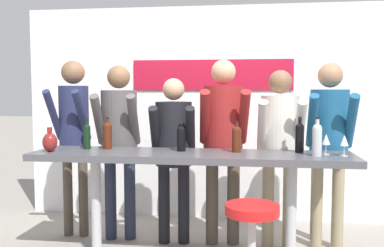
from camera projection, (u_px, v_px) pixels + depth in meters
The scene contains 18 objects.
back_wall at pixel (207, 113), 5.14m from camera, with size 4.42×0.12×2.53m.
tasting_table at pixel (191, 168), 3.77m from camera, with size 2.82×0.60×0.99m.
bar_stool at pixel (252, 238), 3.05m from camera, with size 0.41×0.41×0.73m.
person_far_left at pixel (74, 125), 4.44m from camera, with size 0.38×0.54×1.84m.
person_left at pixel (119, 132), 4.34m from camera, with size 0.48×0.59×1.79m.
person_center_left at pixel (174, 142), 4.23m from camera, with size 0.47×0.56×1.66m.
person_center at pixel (223, 131), 4.20m from camera, with size 0.51×0.62×1.84m.
person_center_right at pixel (280, 139), 4.11m from camera, with size 0.44×0.54×1.73m.
person_right at pixel (329, 134), 4.08m from camera, with size 0.45×0.57×1.80m.
wine_bottle_0 at pixel (87, 135), 3.98m from camera, with size 0.06×0.06×0.29m.
wine_bottle_1 at pixel (108, 134), 3.99m from camera, with size 0.08×0.08×0.30m.
wine_bottle_2 at pixel (237, 138), 3.78m from camera, with size 0.08×0.08×0.27m.
wine_bottle_3 at pixel (317, 138), 3.54m from camera, with size 0.08×0.08×0.33m.
wine_bottle_4 at pixel (300, 136), 3.76m from camera, with size 0.08×0.08×0.32m.
wine_bottle_5 at pixel (181, 137), 3.84m from camera, with size 0.08×0.08×0.26m.
wine_glass_0 at pixel (326, 140), 3.63m from camera, with size 0.07×0.07×0.18m.
wine_glass_1 at pixel (344, 141), 3.55m from camera, with size 0.07×0.07×0.18m.
decorative_vase at pixel (50, 142), 3.80m from camera, with size 0.13×0.13×0.22m.
Camera 1 is at (0.52, -3.69, 1.54)m, focal length 40.00 mm.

